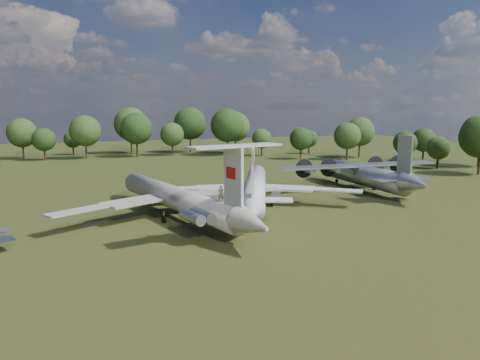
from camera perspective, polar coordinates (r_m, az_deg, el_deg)
name	(u,v)px	position (r m, az deg, el deg)	size (l,w,h in m)	color
ground	(148,217)	(66.59, -11.10, -4.42)	(300.00, 300.00, 0.00)	#1E3612
il62_airliner	(176,202)	(64.80, -7.82, -2.73)	(34.17, 44.42, 4.36)	silver
tu104_jet	(255,191)	(72.59, 1.88, -1.40)	(32.58, 43.44, 4.34)	white
an12_transport	(361,177)	(88.67, 14.59, 0.30)	(31.50, 35.20, 4.63)	#929499
person_on_il62	(221,194)	(53.58, -2.35, -1.68)	(0.70, 0.46, 1.93)	#947A4B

